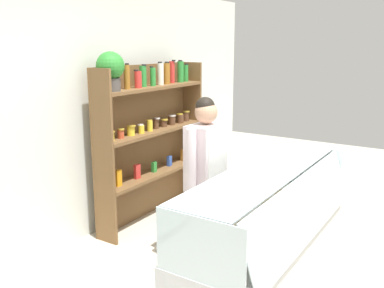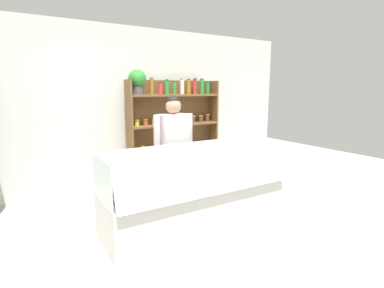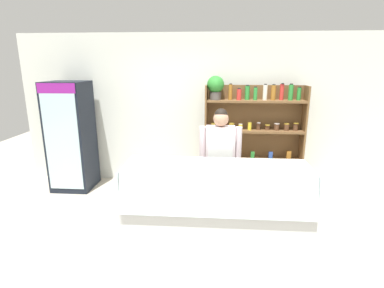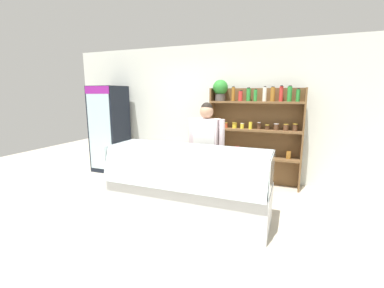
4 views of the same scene
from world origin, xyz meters
name	(u,v)px [view 2 (image 2 of 4)]	position (x,y,z in m)	size (l,w,h in m)	color
ground_plane	(182,230)	(0.00, 0.00, 0.00)	(12.00, 12.00, 0.00)	beige
back_wall	(122,108)	(0.00, 2.04, 1.35)	(6.80, 0.10, 2.70)	silver
shelving_unit	(169,120)	(0.74, 1.74, 1.14)	(1.69, 0.29, 1.98)	brown
deli_display_case	(195,203)	(0.18, -0.02, 0.31)	(2.23, 0.77, 1.01)	silver
shop_clerk	(174,144)	(0.24, 0.63, 0.93)	(0.59, 0.25, 1.59)	#2D2D38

